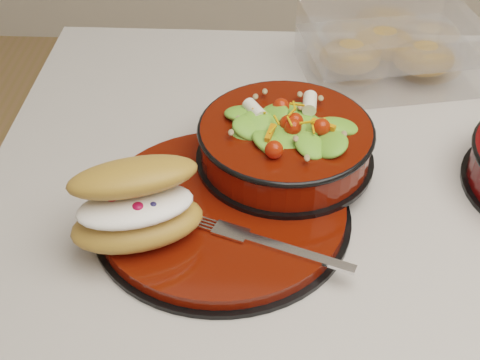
{
  "coord_description": "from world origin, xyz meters",
  "views": [
    {
      "loc": [
        -0.27,
        -0.65,
        1.43
      ],
      "look_at": [
        -0.3,
        -0.07,
        0.94
      ],
      "focal_mm": 50.0,
      "sensor_mm": 36.0,
      "label": 1
    }
  ],
  "objects_px": {
    "dinner_plate": "(222,211)",
    "pastry_box": "(388,48)",
    "salad_bowl": "(286,137)",
    "croissant": "(137,204)",
    "fork": "(277,246)"
  },
  "relations": [
    {
      "from": "croissant",
      "to": "salad_bowl",
      "type": "bearing_deg",
      "value": 22.26
    },
    {
      "from": "salad_bowl",
      "to": "fork",
      "type": "xyz_separation_m",
      "value": [
        -0.01,
        -0.15,
        -0.03
      ]
    },
    {
      "from": "salad_bowl",
      "to": "fork",
      "type": "height_order",
      "value": "salad_bowl"
    },
    {
      "from": "croissant",
      "to": "fork",
      "type": "distance_m",
      "value": 0.15
    },
    {
      "from": "dinner_plate",
      "to": "croissant",
      "type": "distance_m",
      "value": 0.11
    },
    {
      "from": "salad_bowl",
      "to": "pastry_box",
      "type": "bearing_deg",
      "value": 58.0
    },
    {
      "from": "croissant",
      "to": "fork",
      "type": "xyz_separation_m",
      "value": [
        0.15,
        -0.02,
        -0.04
      ]
    },
    {
      "from": "croissant",
      "to": "fork",
      "type": "bearing_deg",
      "value": -24.46
    },
    {
      "from": "dinner_plate",
      "to": "salad_bowl",
      "type": "distance_m",
      "value": 0.12
    },
    {
      "from": "dinner_plate",
      "to": "fork",
      "type": "xyz_separation_m",
      "value": [
        0.06,
        -0.06,
        0.01
      ]
    },
    {
      "from": "dinner_plate",
      "to": "salad_bowl",
      "type": "relative_size",
      "value": 1.37
    },
    {
      "from": "salad_bowl",
      "to": "croissant",
      "type": "height_order",
      "value": "salad_bowl"
    },
    {
      "from": "salad_bowl",
      "to": "pastry_box",
      "type": "relative_size",
      "value": 0.8
    },
    {
      "from": "dinner_plate",
      "to": "fork",
      "type": "height_order",
      "value": "fork"
    },
    {
      "from": "dinner_plate",
      "to": "pastry_box",
      "type": "xyz_separation_m",
      "value": [
        0.22,
        0.33,
        0.03
      ]
    }
  ]
}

